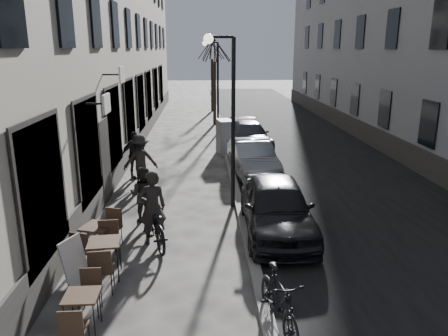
{
  "coord_description": "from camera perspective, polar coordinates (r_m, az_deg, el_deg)",
  "views": [
    {
      "loc": [
        -0.91,
        -6.57,
        4.71
      ],
      "look_at": [
        -0.37,
        3.95,
        1.8
      ],
      "focal_mm": 35.0,
      "sensor_mm": 36.0,
      "label": 1
    }
  ],
  "objects": [
    {
      "name": "tree_near",
      "position": [
        27.58,
        -1.28,
        15.33
      ],
      "size": [
        2.4,
        2.4,
        5.7
      ],
      "color": "black",
      "rests_on": "ground"
    },
    {
      "name": "bistro_set_c",
      "position": [
        10.57,
        -16.09,
        -8.79
      ],
      "size": [
        0.88,
        1.64,
        0.94
      ],
      "rotation": [
        0.0,
        0.0,
        -0.3
      ],
      "color": "#301F15",
      "rests_on": "ground"
    },
    {
      "name": "bicycle",
      "position": [
        10.98,
        -9.25,
        -6.91
      ],
      "size": [
        1.41,
        2.31,
        1.15
      ],
      "primitive_type": "imported",
      "rotation": [
        0.0,
        0.0,
        3.46
      ],
      "color": "black",
      "rests_on": "ground"
    },
    {
      "name": "kerb",
      "position": [
        23.07,
        -0.1,
        3.8
      ],
      "size": [
        0.25,
        60.0,
        0.12
      ],
      "primitive_type": "cube",
      "color": "slate",
      "rests_on": "ground"
    },
    {
      "name": "pedestrian_far",
      "position": [
        16.5,
        -11.65,
        1.68
      ],
      "size": [
        1.09,
        0.94,
        1.75
      ],
      "primitive_type": "imported",
      "rotation": [
        0.0,
        0.0,
        0.61
      ],
      "color": "black",
      "rests_on": "ground"
    },
    {
      "name": "bistro_set_b",
      "position": [
        9.69,
        -15.25,
        -10.92
      ],
      "size": [
        0.73,
        1.67,
        0.97
      ],
      "rotation": [
        0.0,
        0.0,
        0.1
      ],
      "color": "#301F15",
      "rests_on": "ground"
    },
    {
      "name": "bistro_set_a",
      "position": [
        8.15,
        -17.98,
        -17.1
      ],
      "size": [
        0.58,
        1.4,
        0.83
      ],
      "rotation": [
        0.0,
        0.0,
        0.01
      ],
      "color": "#301F15",
      "rests_on": "ground"
    },
    {
      "name": "road",
      "position": [
        23.54,
        8.83,
        3.71
      ],
      "size": [
        7.3,
        60.0,
        0.0
      ],
      "primitive_type": "cube",
      "color": "black",
      "rests_on": "ground"
    },
    {
      "name": "cyclist_rider",
      "position": [
        10.85,
        -9.33,
        -5.13
      ],
      "size": [
        0.79,
        0.64,
        1.88
      ],
      "primitive_type": "imported",
      "rotation": [
        0.0,
        0.0,
        3.46
      ],
      "color": "black",
      "rests_on": "ground"
    },
    {
      "name": "tree_far",
      "position": [
        33.58,
        -1.59,
        15.34
      ],
      "size": [
        2.4,
        2.4,
        5.7
      ],
      "color": "black",
      "rests_on": "ground"
    },
    {
      "name": "moped",
      "position": [
        7.77,
        7.18,
        -16.98
      ],
      "size": [
        0.84,
        1.92,
        1.11
      ],
      "primitive_type": "imported",
      "rotation": [
        0.0,
        0.0,
        0.18
      ],
      "color": "black",
      "rests_on": "ground"
    },
    {
      "name": "car_far",
      "position": [
        21.21,
        3.31,
        4.3
      ],
      "size": [
        2.13,
        4.43,
        1.24
      ],
      "primitive_type": "imported",
      "rotation": [
        0.0,
        0.0,
        0.09
      ],
      "color": "#3E3F49",
      "rests_on": "ground"
    },
    {
      "name": "car_mid",
      "position": [
        16.65,
        3.76,
        1.33
      ],
      "size": [
        1.78,
        4.14,
        1.33
      ],
      "primitive_type": "imported",
      "rotation": [
        0.0,
        0.0,
        0.09
      ],
      "color": "gray",
      "rests_on": "ground"
    },
    {
      "name": "car_near",
      "position": [
        11.44,
        6.9,
        -5.02
      ],
      "size": [
        1.83,
        4.34,
        1.46
      ],
      "primitive_type": "imported",
      "rotation": [
        0.0,
        0.0,
        -0.02
      ],
      "color": "black",
      "rests_on": "ground"
    },
    {
      "name": "streetlamp_near",
      "position": [
        12.69,
        0.44,
        8.42
      ],
      "size": [
        0.9,
        0.28,
        5.09
      ],
      "color": "black",
      "rests_on": "ground"
    },
    {
      "name": "pedestrian_near",
      "position": [
        12.33,
        -10.52,
        -3.4
      ],
      "size": [
        0.87,
        0.74,
        1.57
      ],
      "primitive_type": "imported",
      "rotation": [
        0.0,
        0.0,
        2.93
      ],
      "color": "black",
      "rests_on": "ground"
    },
    {
      "name": "sign_board",
      "position": [
        9.44,
        -18.72,
        -12.37
      ],
      "size": [
        0.59,
        0.7,
        1.08
      ],
      "rotation": [
        0.0,
        0.0,
        -0.42
      ],
      "color": "black",
      "rests_on": "ground"
    },
    {
      "name": "utility_cabinet",
      "position": [
        19.83,
        0.06,
        4.04
      ],
      "size": [
        0.76,
        1.15,
        1.59
      ],
      "primitive_type": "cube",
      "rotation": [
        0.0,
        0.0,
        0.18
      ],
      "color": "#5F5F61",
      "rests_on": "ground"
    },
    {
      "name": "ground",
      "position": [
        8.14,
        4.31,
        -19.98
      ],
      "size": [
        120.0,
        120.0,
        0.0
      ],
      "primitive_type": "plane",
      "color": "#3B3835",
      "rests_on": "ground"
    },
    {
      "name": "streetlamp_far",
      "position": [
        24.63,
        -1.22,
        11.82
      ],
      "size": [
        0.9,
        0.28,
        5.09
      ],
      "color": "black",
      "rests_on": "ground"
    },
    {
      "name": "pedestrian_mid",
      "position": [
        15.53,
        -10.86,
        0.99
      ],
      "size": [
        1.28,
        0.86,
        1.82
      ],
      "primitive_type": "imported",
      "rotation": [
        0.0,
        0.0,
        3.31
      ],
      "color": "#272522",
      "rests_on": "ground"
    }
  ]
}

